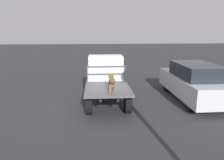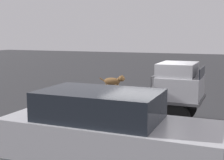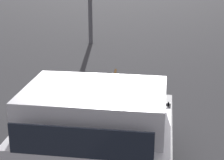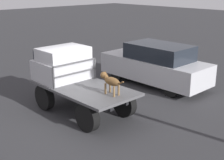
% 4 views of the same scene
% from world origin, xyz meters
% --- Properties ---
extents(flatbed_truck, '(3.59, 1.81, 0.90)m').
position_xyz_m(flatbed_truck, '(0.00, 0.00, 0.62)').
color(flatbed_truck, black).
rests_on(flatbed_truck, ground).
extents(truck_cab, '(1.31, 1.69, 1.09)m').
position_xyz_m(truck_cab, '(1.06, 0.00, 1.42)').
color(truck_cab, '#B7B7BC').
rests_on(truck_cab, flatbed_truck).
extents(truck_headboard, '(0.04, 1.69, 0.72)m').
position_xyz_m(truck_headboard, '(0.37, 0.00, 1.38)').
color(truck_headboard, '#4C4C4F').
rests_on(truck_headboard, flatbed_truck).
extents(dog, '(0.96, 0.25, 0.65)m').
position_xyz_m(dog, '(-1.12, -0.13, 1.30)').
color(dog, brown).
rests_on(dog, flatbed_truck).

